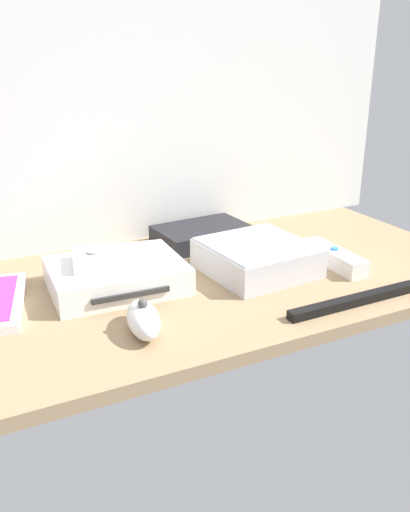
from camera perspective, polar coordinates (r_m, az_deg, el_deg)
The scene contains 9 objects.
ground_plane at distance 92.60cm, azimuth 0.00°, elevation -2.89°, with size 100.00×48.00×2.00cm, color #9E7F5B.
back_wall at distance 107.30cm, azimuth -6.22°, elevation 18.49°, with size 110.00×1.20×64.00cm, color silver.
game_console at distance 88.77cm, azimuth -9.27°, elevation -2.02°, with size 21.73×17.25×4.40cm.
mini_computer at distance 94.37cm, azimuth 5.47°, elevation -0.12°, with size 18.27×18.27×5.30cm.
network_router at distance 108.29cm, azimuth -0.26°, elevation 2.26°, with size 18.79×13.28×3.40cm.
remote_wand at distance 99.66cm, azimuth 13.38°, elevation -0.15°, with size 4.19×14.93×3.40cm.
remote_nunchuk at distance 74.73cm, azimuth -6.49°, elevation -6.62°, with size 6.11×10.62×5.10cm.
remote_classic_pad at distance 87.42cm, azimuth -9.01°, elevation -0.10°, with size 15.81×10.97×2.40cm.
sensor_bar at distance 85.67cm, azimuth 15.50°, elevation -4.53°, with size 24.00×1.80×1.40cm, color black.
Camera 1 is at (-37.91, -75.67, 36.56)cm, focal length 38.06 mm.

